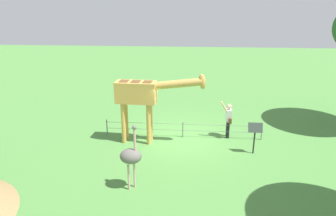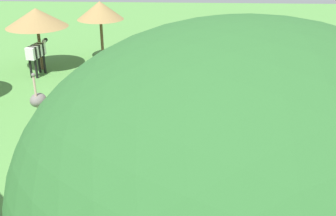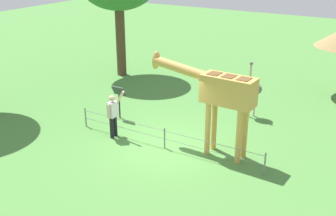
{
  "view_description": "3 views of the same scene",
  "coord_description": "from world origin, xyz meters",
  "px_view_note": "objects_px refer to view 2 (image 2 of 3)",
  "views": [
    {
      "loc": [
        0.33,
        -12.5,
        5.81
      ],
      "look_at": [
        -0.67,
        0.07,
        1.42
      ],
      "focal_mm": 32.46,
      "sensor_mm": 36.0,
      "label": 1
    },
    {
      "loc": [
        11.89,
        1.32,
        6.83
      ],
      "look_at": [
        0.29,
        0.73,
        1.78
      ],
      "focal_mm": 44.4,
      "sensor_mm": 36.0,
      "label": 2
    },
    {
      "loc": [
        -6.67,
        11.0,
        6.52
      ],
      "look_at": [
        -0.46,
        0.67,
        1.73
      ],
      "focal_mm": 44.71,
      "sensor_mm": 36.0,
      "label": 3
    }
  ],
  "objects_px": {
    "info_sign": "(89,176)",
    "shade_hut_far": "(100,11)",
    "zebra": "(37,52)",
    "ostrich": "(38,100)",
    "shade_hut_aside": "(36,18)",
    "giraffe": "(137,75)",
    "visitor": "(150,162)",
    "tree_northeast": "(245,183)"
  },
  "relations": [
    {
      "from": "info_sign",
      "to": "shade_hut_far",
      "type": "bearing_deg",
      "value": -170.27
    },
    {
      "from": "zebra",
      "to": "ostrich",
      "type": "height_order",
      "value": "ostrich"
    },
    {
      "from": "ostrich",
      "to": "shade_hut_aside",
      "type": "distance_m",
      "value": 7.57
    },
    {
      "from": "giraffe",
      "to": "shade_hut_far",
      "type": "distance_m",
      "value": 9.32
    },
    {
      "from": "visitor",
      "to": "shade_hut_far",
      "type": "height_order",
      "value": "shade_hut_far"
    },
    {
      "from": "ostrich",
      "to": "info_sign",
      "type": "xyz_separation_m",
      "value": [
        4.44,
        2.81,
        -0.23
      ]
    },
    {
      "from": "shade_hut_far",
      "to": "shade_hut_aside",
      "type": "relative_size",
      "value": 1.02
    },
    {
      "from": "info_sign",
      "to": "giraffe",
      "type": "bearing_deg",
      "value": 170.6
    },
    {
      "from": "shade_hut_aside",
      "to": "tree_northeast",
      "type": "distance_m",
      "value": 19.21
    },
    {
      "from": "shade_hut_far",
      "to": "info_sign",
      "type": "height_order",
      "value": "shade_hut_far"
    },
    {
      "from": "ostrich",
      "to": "tree_northeast",
      "type": "xyz_separation_m",
      "value": [
        10.22,
        5.86,
        3.53
      ]
    },
    {
      "from": "zebra",
      "to": "info_sign",
      "type": "bearing_deg",
      "value": 25.29
    },
    {
      "from": "shade_hut_aside",
      "to": "info_sign",
      "type": "relative_size",
      "value": 2.4
    },
    {
      "from": "shade_hut_far",
      "to": "tree_northeast",
      "type": "xyz_separation_m",
      "value": [
        19.13,
        5.34,
        1.97
      ]
    },
    {
      "from": "giraffe",
      "to": "info_sign",
      "type": "height_order",
      "value": "giraffe"
    },
    {
      "from": "giraffe",
      "to": "tree_northeast",
      "type": "xyz_separation_m",
      "value": [
        10.35,
        2.29,
        2.58
      ]
    },
    {
      "from": "shade_hut_far",
      "to": "tree_northeast",
      "type": "height_order",
      "value": "tree_northeast"
    },
    {
      "from": "zebra",
      "to": "shade_hut_aside",
      "type": "relative_size",
      "value": 0.58
    },
    {
      "from": "shade_hut_aside",
      "to": "info_sign",
      "type": "distance_m",
      "value": 12.69
    },
    {
      "from": "tree_northeast",
      "to": "zebra",
      "type": "bearing_deg",
      "value": -153.81
    },
    {
      "from": "tree_northeast",
      "to": "info_sign",
      "type": "distance_m",
      "value": 7.54
    },
    {
      "from": "giraffe",
      "to": "ostrich",
      "type": "height_order",
      "value": "giraffe"
    },
    {
      "from": "giraffe",
      "to": "info_sign",
      "type": "distance_m",
      "value": 4.78
    },
    {
      "from": "shade_hut_aside",
      "to": "zebra",
      "type": "bearing_deg",
      "value": 9.0
    },
    {
      "from": "shade_hut_aside",
      "to": "info_sign",
      "type": "xyz_separation_m",
      "value": [
        11.48,
        5.14,
        -1.74
      ]
    },
    {
      "from": "giraffe",
      "to": "shade_hut_aside",
      "type": "relative_size",
      "value": 1.2
    },
    {
      "from": "visitor",
      "to": "shade_hut_aside",
      "type": "height_order",
      "value": "shade_hut_aside"
    },
    {
      "from": "info_sign",
      "to": "zebra",
      "type": "bearing_deg",
      "value": -154.71
    },
    {
      "from": "visitor",
      "to": "zebra",
      "type": "distance_m",
      "value": 11.66
    },
    {
      "from": "shade_hut_far",
      "to": "info_sign",
      "type": "xyz_separation_m",
      "value": [
        13.35,
        2.29,
        -1.79
      ]
    },
    {
      "from": "giraffe",
      "to": "shade_hut_aside",
      "type": "height_order",
      "value": "shade_hut_aside"
    },
    {
      "from": "zebra",
      "to": "shade_hut_aside",
      "type": "xyz_separation_m",
      "value": [
        -0.91,
        -0.14,
        1.53
      ]
    },
    {
      "from": "ostrich",
      "to": "tree_northeast",
      "type": "distance_m",
      "value": 12.3
    },
    {
      "from": "zebra",
      "to": "shade_hut_far",
      "type": "height_order",
      "value": "shade_hut_far"
    },
    {
      "from": "zebra",
      "to": "shade_hut_aside",
      "type": "distance_m",
      "value": 1.78
    },
    {
      "from": "zebra",
      "to": "shade_hut_far",
      "type": "distance_m",
      "value": 4.19
    },
    {
      "from": "giraffe",
      "to": "visitor",
      "type": "distance_m",
      "value": 3.95
    },
    {
      "from": "zebra",
      "to": "info_sign",
      "type": "height_order",
      "value": "zebra"
    },
    {
      "from": "giraffe",
      "to": "info_sign",
      "type": "relative_size",
      "value": 2.87
    },
    {
      "from": "shade_hut_aside",
      "to": "tree_northeast",
      "type": "bearing_deg",
      "value": 25.37
    },
    {
      "from": "visitor",
      "to": "zebra",
      "type": "height_order",
      "value": "visitor"
    },
    {
      "from": "shade_hut_aside",
      "to": "tree_northeast",
      "type": "relative_size",
      "value": 0.51
    }
  ]
}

